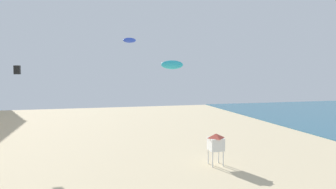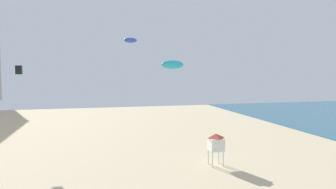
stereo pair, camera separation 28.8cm
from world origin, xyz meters
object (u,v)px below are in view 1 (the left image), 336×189
Objects in this scene: lifeguard_stand at (216,142)px; kite_cyan_parafoil at (172,65)px; kite_black_box at (17,70)px; kite_blue_parafoil at (129,40)px.

kite_cyan_parafoil is at bearing 139.09° from lifeguard_stand.
kite_black_box is at bearing 151.23° from kite_cyan_parafoil.
kite_cyan_parafoil is at bearing -28.77° from kite_black_box.
kite_cyan_parafoil is at bearing -69.63° from kite_blue_parafoil.
kite_cyan_parafoil reaches higher than lifeguard_stand.
kite_black_box is at bearing 163.61° from lifeguard_stand.
kite_cyan_parafoil is 16.41m from kite_black_box.
kite_black_box reaches higher than lifeguard_stand.
lifeguard_stand is 1.78× the size of kite_blue_parafoil.
lifeguard_stand is at bearing -60.47° from kite_cyan_parafoil.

